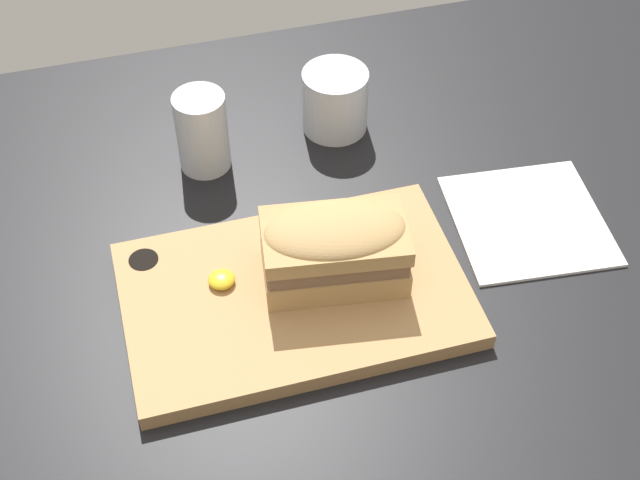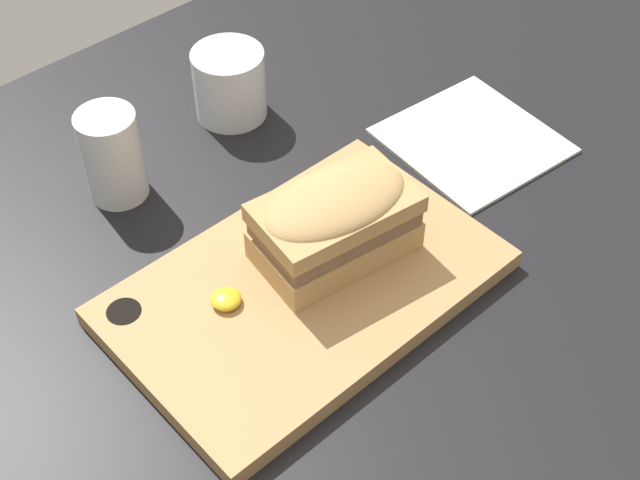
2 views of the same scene
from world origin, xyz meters
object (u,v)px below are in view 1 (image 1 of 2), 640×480
object	(u,v)px
wine_glass	(335,102)
sandwich	(335,246)
serving_board	(294,294)
water_glass	(203,136)
napkin	(529,222)

from	to	relation	value
wine_glass	sandwich	bearing A→B (deg)	-106.37
sandwich	wine_glass	distance (cm)	26.91
wine_glass	serving_board	bearing A→B (deg)	-114.73
serving_board	wine_glass	bearing A→B (deg)	65.27
serving_board	water_glass	distance (cm)	24.64
sandwich	napkin	xyz separation A→B (cm)	(24.30, 3.05, -6.15)
serving_board	water_glass	bearing A→B (deg)	101.92
wine_glass	napkin	world-z (taller)	wine_glass
serving_board	napkin	bearing A→B (deg)	7.51
serving_board	water_glass	xyz separation A→B (cm)	(-5.04, 23.87, 3.40)
serving_board	napkin	distance (cm)	29.20
water_glass	wine_glass	distance (cm)	17.43
napkin	serving_board	bearing A→B (deg)	-172.49
water_glass	napkin	bearing A→B (deg)	-30.56
wine_glass	napkin	xyz separation A→B (cm)	(16.75, -22.66, -3.72)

